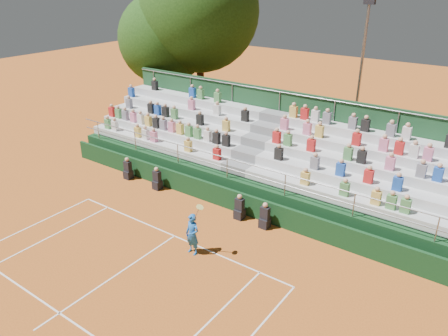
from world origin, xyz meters
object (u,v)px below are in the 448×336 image
Objects in this scene: tennis_player at (192,234)px; tree_east at (199,11)px; tree_west at (164,39)px; floodlight_mast at (361,67)px.

tennis_player is 0.19× the size of tree_east.
tree_west is at bearing -148.44° from tree_east.
floodlight_mast is at bearing 85.89° from tennis_player.
tree_west is (-12.01, 11.74, 4.94)m from tennis_player.
tennis_player is 0.25× the size of tree_west.
tree_west is 13.22m from floodlight_mast.
tree_west is 0.77× the size of tree_east.
floodlight_mast is (1.00, 13.96, 4.19)m from tennis_player.
tennis_player is 14.61m from floodlight_mast.
floodlight_mast is at bearing 9.65° from tree_west.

